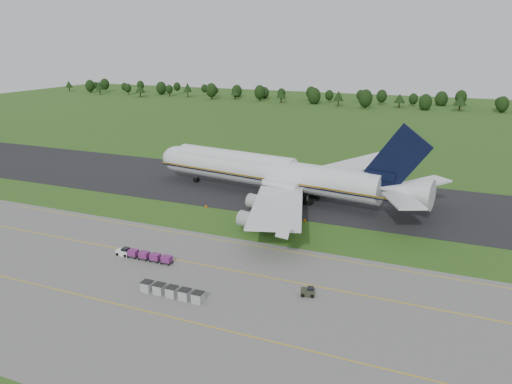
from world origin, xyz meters
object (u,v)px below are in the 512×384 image
at_px(aircraft, 273,173).
at_px(uld_row, 172,292).
at_px(edge_markers, 253,213).
at_px(utility_cart, 308,292).
at_px(baggage_train, 143,255).

distance_m(aircraft, uld_row, 58.34).
height_order(uld_row, edge_markers, uld_row).
bearing_deg(aircraft, utility_cart, -62.95).
bearing_deg(utility_cart, baggage_train, 177.50).
height_order(baggage_train, utility_cart, baggage_train).
xyz_separation_m(utility_cart, edge_markers, (-23.84, 33.15, -0.37)).
height_order(baggage_train, uld_row, uld_row).
relative_size(baggage_train, edge_markers, 0.46).
height_order(aircraft, utility_cart, aircraft).
relative_size(aircraft, baggage_train, 6.57).
relative_size(baggage_train, utility_cart, 4.96).
relative_size(aircraft, utility_cart, 32.64).
distance_m(aircraft, edge_markers, 17.08).
bearing_deg(aircraft, edge_markers, -85.67).
bearing_deg(edge_markers, aircraft, 94.33).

